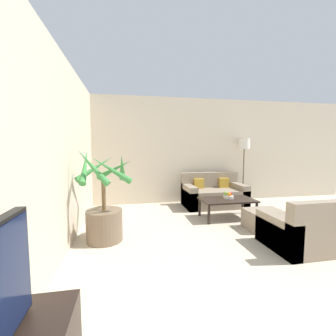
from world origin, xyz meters
name	(u,v)px	position (x,y,z in m)	size (l,w,h in m)	color
wall_back	(214,151)	(0.00, 6.79, 1.35)	(7.88, 0.06, 2.70)	beige
wall_left	(34,157)	(-3.17, 3.38, 1.35)	(0.06, 8.36, 2.70)	beige
potted_palm	(104,213)	(-2.67, 4.59, 0.44)	(0.92, 0.93, 1.45)	brown
sofa_loveseat	(214,195)	(-0.22, 6.21, 0.28)	(1.47, 0.80, 0.80)	gray
floor_lamp	(244,149)	(0.73, 6.53, 1.40)	(0.28, 0.28, 1.67)	brown
coffee_table	(227,201)	(-0.33, 5.25, 0.35)	(1.07, 0.62, 0.40)	black
fruit_bowl	(228,197)	(-0.27, 5.32, 0.42)	(0.21, 0.21, 0.05)	beige
apple_red	(231,194)	(-0.22, 5.33, 0.49)	(0.07, 0.07, 0.07)	red
apple_green	(226,193)	(-0.31, 5.36, 0.49)	(0.08, 0.08, 0.08)	olive
orange_fruit	(229,194)	(-0.27, 5.28, 0.49)	(0.07, 0.07, 0.07)	orange
armchair	(302,232)	(0.11, 3.77, 0.25)	(0.91, 0.81, 0.75)	gray
ottoman	(264,219)	(0.04, 4.58, 0.17)	(0.62, 0.46, 0.34)	gray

